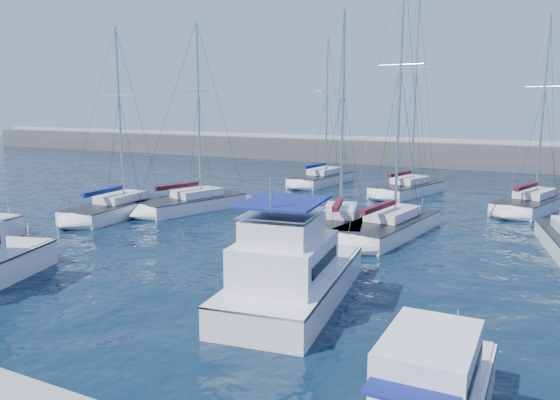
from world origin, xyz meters
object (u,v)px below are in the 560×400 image
at_px(sailboat_mid_c, 339,223).
at_px(sailboat_back_a, 322,179).
at_px(sailboat_back_c, 532,204).
at_px(sailboat_back_b, 407,188).
at_px(motor_yacht_stbd_inner, 291,276).
at_px(sailboat_mid_b, 193,203).
at_px(sailboat_mid_a, 117,209).
at_px(sailboat_mid_d, 389,227).

bearing_deg(sailboat_mid_c, sailboat_back_a, 100.10).
bearing_deg(sailboat_back_c, sailboat_back_b, -179.76).
relative_size(motor_yacht_stbd_inner, sailboat_mid_c, 0.71).
xyz_separation_m(motor_yacht_stbd_inner, sailboat_back_b, (-2.65, 28.28, -0.57)).
relative_size(sailboat_mid_c, sailboat_back_a, 0.95).
xyz_separation_m(sailboat_mid_b, sailboat_mid_c, (12.22, -1.53, 0.00)).
distance_m(motor_yacht_stbd_inner, sailboat_mid_a, 20.98).
distance_m(sailboat_mid_b, sailboat_mid_c, 12.32).
distance_m(sailboat_mid_d, sailboat_back_a, 21.39).
relative_size(sailboat_mid_c, sailboat_back_c, 0.95).
bearing_deg(sailboat_mid_a, sailboat_back_b, 45.35).
xyz_separation_m(sailboat_back_a, sailboat_back_c, (19.12, -5.44, 0.00)).
height_order(sailboat_mid_c, sailboat_mid_d, sailboat_mid_d).
xyz_separation_m(sailboat_mid_b, sailboat_back_c, (22.41, 11.33, 0.01)).
height_order(sailboat_mid_a, sailboat_mid_c, sailboat_mid_c).
height_order(motor_yacht_stbd_inner, sailboat_mid_d, sailboat_mid_d).
bearing_deg(motor_yacht_stbd_inner, sailboat_mid_b, 128.88).
height_order(sailboat_mid_b, sailboat_back_a, sailboat_back_a).
relative_size(sailboat_back_a, sailboat_back_b, 0.83).
distance_m(motor_yacht_stbd_inner, sailboat_mid_c, 12.83).
bearing_deg(sailboat_mid_b, sailboat_mid_d, 13.20).
bearing_deg(motor_yacht_stbd_inner, sailboat_back_b, 87.24).
relative_size(sailboat_mid_c, sailboat_mid_d, 0.85).
height_order(sailboat_back_a, sailboat_back_c, sailboat_back_a).
bearing_deg(sailboat_mid_c, motor_yacht_stbd_inner, -93.27).
height_order(sailboat_mid_a, sailboat_back_a, sailboat_back_a).
distance_m(sailboat_mid_b, sailboat_back_b, 18.88).
distance_m(sailboat_mid_a, sailboat_mid_b, 5.43).
bearing_deg(sailboat_back_c, sailboat_back_a, -179.38).
distance_m(sailboat_mid_a, sailboat_back_c, 30.17).
bearing_deg(sailboat_mid_b, sailboat_back_c, 43.78).
bearing_deg(sailboat_mid_d, sailboat_mid_a, -162.46).
height_order(sailboat_mid_b, sailboat_back_b, sailboat_back_b).
bearing_deg(sailboat_mid_d, sailboat_back_b, 108.33).
relative_size(sailboat_mid_c, sailboat_back_b, 0.79).
bearing_deg(sailboat_mid_c, sailboat_back_c, 35.67).
bearing_deg(sailboat_mid_a, motor_yacht_stbd_inner, -31.94).
relative_size(sailboat_mid_a, sailboat_mid_b, 0.96).
height_order(sailboat_mid_d, sailboat_back_b, sailboat_back_b).
bearing_deg(sailboat_mid_b, sailboat_mid_c, 9.85).
bearing_deg(sailboat_back_b, sailboat_mid_c, -75.11).
distance_m(sailboat_back_a, sailboat_back_c, 19.88).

